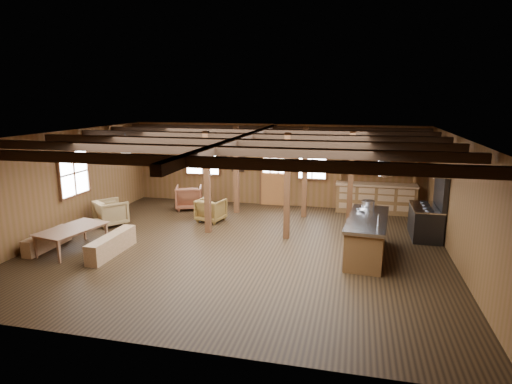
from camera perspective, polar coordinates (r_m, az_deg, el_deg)
room at (r=10.41m, az=-2.15°, el=-0.13°), size 10.04×9.04×2.84m
ceiling_joists at (r=10.38m, az=-1.95°, el=6.99°), size 9.80×8.82×0.18m
timber_posts at (r=12.29m, az=2.76°, el=1.82°), size 3.95×2.35×2.80m
back_door at (r=14.77m, az=2.43°, el=1.59°), size 1.02×0.08×2.15m
window_back_left at (r=15.35m, az=-7.14°, el=4.65°), size 1.32×0.06×1.32m
window_back_right at (r=14.47m, az=7.54°, el=4.16°), size 1.02×0.06×1.32m
window_left at (r=13.00m, az=-23.14°, el=2.31°), size 0.14×1.24×1.32m
notice_boards at (r=15.00m, az=-3.19°, el=4.69°), size 1.08×0.03×0.90m
back_counter at (r=14.35m, az=15.69°, el=-0.33°), size 2.55×0.60×2.45m
pendant_lamps at (r=11.96m, az=-11.39°, el=5.43°), size 1.86×2.36×0.66m
pot_rack at (r=10.13m, az=16.54°, el=3.92°), size 0.37×3.00×0.45m
kitchen_island at (r=10.43m, az=14.55°, el=-5.76°), size 1.10×2.57×1.20m
step_stool at (r=11.10m, az=14.16°, el=-6.03°), size 0.55×0.43×0.44m
commercial_range at (r=12.26m, az=21.94°, el=-2.98°), size 0.77×1.45×1.79m
dining_table at (r=11.39m, az=-23.13°, el=-5.84°), size 1.22×1.79×0.58m
bench_wall at (r=11.86m, az=-26.04°, el=-5.82°), size 0.28×1.49×0.41m
bench_aisle at (r=10.84m, az=-18.67°, el=-6.66°), size 0.33×1.74×0.48m
armchair_a at (r=14.50m, az=-8.93°, el=-0.72°), size 1.08×1.09×0.79m
armchair_b at (r=13.00m, az=-6.03°, el=-2.40°), size 0.88×0.90×0.69m
armchair_c at (r=13.23m, az=-18.76°, el=-2.62°), size 1.13×1.14×0.75m
counter_pot at (r=11.16m, az=14.72°, el=-1.59°), size 0.32×0.32×0.19m
bowl at (r=10.80m, az=13.81°, el=-2.38°), size 0.23×0.23×0.06m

